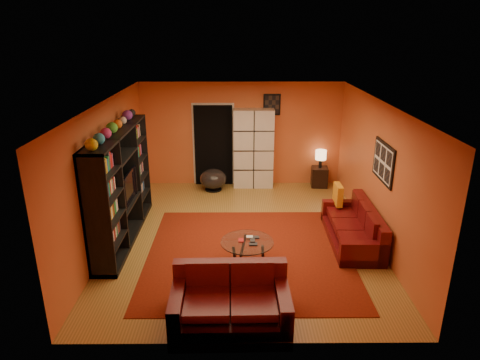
{
  "coord_description": "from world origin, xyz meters",
  "views": [
    {
      "loc": [
        -0.1,
        -7.47,
        3.86
      ],
      "look_at": [
        -0.05,
        0.1,
        1.13
      ],
      "focal_mm": 32.0,
      "sensor_mm": 36.0,
      "label": 1
    }
  ],
  "objects_px": {
    "tv": "(124,188)",
    "loveseat": "(230,298)",
    "storage_cabinet": "(254,149)",
    "bowl_chair": "(213,179)",
    "entertainment_unit": "(121,186)",
    "table_lamp": "(321,155)",
    "side_table": "(319,177)",
    "sofa": "(356,228)",
    "coffee_table": "(247,244)"
  },
  "relations": [
    {
      "from": "storage_cabinet",
      "to": "entertainment_unit",
      "type": "bearing_deg",
      "value": -131.67
    },
    {
      "from": "entertainment_unit",
      "to": "loveseat",
      "type": "bearing_deg",
      "value": -49.35
    },
    {
      "from": "entertainment_unit",
      "to": "loveseat",
      "type": "xyz_separation_m",
      "value": [
        2.07,
        -2.41,
        -0.77
      ]
    },
    {
      "from": "tv",
      "to": "table_lamp",
      "type": "height_order",
      "value": "tv"
    },
    {
      "from": "sofa",
      "to": "side_table",
      "type": "relative_size",
      "value": 4.01
    },
    {
      "from": "sofa",
      "to": "table_lamp",
      "type": "bearing_deg",
      "value": 94.23
    },
    {
      "from": "coffee_table",
      "to": "entertainment_unit",
      "type": "bearing_deg",
      "value": 155.11
    },
    {
      "from": "coffee_table",
      "to": "storage_cabinet",
      "type": "height_order",
      "value": "storage_cabinet"
    },
    {
      "from": "entertainment_unit",
      "to": "tv",
      "type": "distance_m",
      "value": 0.08
    },
    {
      "from": "coffee_table",
      "to": "bowl_chair",
      "type": "distance_m",
      "value": 3.66
    },
    {
      "from": "entertainment_unit",
      "to": "table_lamp",
      "type": "relative_size",
      "value": 6.64
    },
    {
      "from": "table_lamp",
      "to": "storage_cabinet",
      "type": "bearing_deg",
      "value": 178.3
    },
    {
      "from": "sofa",
      "to": "loveseat",
      "type": "bearing_deg",
      "value": -135.55
    },
    {
      "from": "side_table",
      "to": "table_lamp",
      "type": "bearing_deg",
      "value": 180.0
    },
    {
      "from": "side_table",
      "to": "loveseat",
      "type": "bearing_deg",
      "value": -112.99
    },
    {
      "from": "sofa",
      "to": "table_lamp",
      "type": "distance_m",
      "value": 3.03
    },
    {
      "from": "loveseat",
      "to": "storage_cabinet",
      "type": "relative_size",
      "value": 0.84
    },
    {
      "from": "coffee_table",
      "to": "tv",
      "type": "bearing_deg",
      "value": 153.83
    },
    {
      "from": "tv",
      "to": "loveseat",
      "type": "bearing_deg",
      "value": -140.5
    },
    {
      "from": "loveseat",
      "to": "table_lamp",
      "type": "xyz_separation_m",
      "value": [
        2.19,
        5.16,
        0.53
      ]
    },
    {
      "from": "sofa",
      "to": "coffee_table",
      "type": "xyz_separation_m",
      "value": [
        -2.07,
        -0.85,
        0.12
      ]
    },
    {
      "from": "coffee_table",
      "to": "bowl_chair",
      "type": "xyz_separation_m",
      "value": [
        -0.76,
        3.57,
        -0.12
      ]
    },
    {
      "from": "tv",
      "to": "coffee_table",
      "type": "bearing_deg",
      "value": -116.17
    },
    {
      "from": "sofa",
      "to": "coffee_table",
      "type": "distance_m",
      "value": 2.24
    },
    {
      "from": "storage_cabinet",
      "to": "table_lamp",
      "type": "relative_size",
      "value": 4.36
    },
    {
      "from": "loveseat",
      "to": "bowl_chair",
      "type": "distance_m",
      "value": 4.93
    },
    {
      "from": "tv",
      "to": "storage_cabinet",
      "type": "height_order",
      "value": "storage_cabinet"
    },
    {
      "from": "bowl_chair",
      "to": "loveseat",
      "type": "bearing_deg",
      "value": -84.22
    },
    {
      "from": "tv",
      "to": "bowl_chair",
      "type": "height_order",
      "value": "tv"
    },
    {
      "from": "bowl_chair",
      "to": "side_table",
      "type": "height_order",
      "value": "bowl_chair"
    },
    {
      "from": "loveseat",
      "to": "table_lamp",
      "type": "relative_size",
      "value": 3.65
    },
    {
      "from": "loveseat",
      "to": "bowl_chair",
      "type": "xyz_separation_m",
      "value": [
        -0.5,
        4.9,
        0.01
      ]
    },
    {
      "from": "loveseat",
      "to": "table_lamp",
      "type": "bearing_deg",
      "value": -23.91
    },
    {
      "from": "side_table",
      "to": "table_lamp",
      "type": "relative_size",
      "value": 1.11
    },
    {
      "from": "side_table",
      "to": "bowl_chair",
      "type": "bearing_deg",
      "value": -174.47
    },
    {
      "from": "storage_cabinet",
      "to": "bowl_chair",
      "type": "distance_m",
      "value": 1.26
    },
    {
      "from": "tv",
      "to": "loveseat",
      "type": "relative_size",
      "value": 0.59
    },
    {
      "from": "table_lamp",
      "to": "side_table",
      "type": "bearing_deg",
      "value": 0.0
    },
    {
      "from": "entertainment_unit",
      "to": "loveseat",
      "type": "height_order",
      "value": "entertainment_unit"
    },
    {
      "from": "sofa",
      "to": "tv",
      "type": "bearing_deg",
      "value": 177.85
    },
    {
      "from": "bowl_chair",
      "to": "table_lamp",
      "type": "bearing_deg",
      "value": 5.53
    },
    {
      "from": "storage_cabinet",
      "to": "bowl_chair",
      "type": "xyz_separation_m",
      "value": [
        -1.0,
        -0.31,
        -0.7
      ]
    },
    {
      "from": "entertainment_unit",
      "to": "coffee_table",
      "type": "bearing_deg",
      "value": -24.89
    },
    {
      "from": "storage_cabinet",
      "to": "side_table",
      "type": "bearing_deg",
      "value": -0.72
    },
    {
      "from": "entertainment_unit",
      "to": "storage_cabinet",
      "type": "height_order",
      "value": "entertainment_unit"
    },
    {
      "from": "table_lamp",
      "to": "coffee_table",
      "type": "bearing_deg",
      "value": -116.66
    },
    {
      "from": "sofa",
      "to": "table_lamp",
      "type": "relative_size",
      "value": 4.44
    },
    {
      "from": "tv",
      "to": "coffee_table",
      "type": "distance_m",
      "value": 2.62
    },
    {
      "from": "entertainment_unit",
      "to": "loveseat",
      "type": "relative_size",
      "value": 1.82
    },
    {
      "from": "entertainment_unit",
      "to": "storage_cabinet",
      "type": "xyz_separation_m",
      "value": [
        2.58,
        2.8,
        -0.06
      ]
    }
  ]
}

